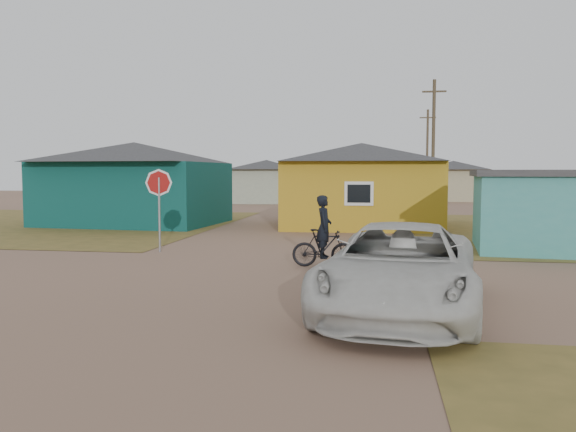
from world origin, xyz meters
name	(u,v)px	position (x,y,z in m)	size (l,w,h in m)	color
ground	(234,281)	(0.00, 0.00, 0.00)	(120.00, 120.00, 0.00)	#87634E
grass_nw	(28,223)	(-14.00, 13.00, 0.01)	(20.00, 18.00, 0.00)	olive
house_teal	(135,182)	(-8.50, 13.50, 2.05)	(8.93, 7.08, 4.00)	#0A3B38
house_yellow	(361,184)	(2.50, 14.00, 2.00)	(7.72, 6.76, 3.90)	#B68B1C
shed_turquoise	(576,211)	(9.50, 6.50, 1.31)	(6.71, 4.93, 2.60)	teal
house_pale_west	(267,181)	(-6.00, 34.00, 1.86)	(7.04, 6.15, 3.60)	#9AA28B
house_beige_east	(453,180)	(10.00, 40.00, 1.86)	(6.95, 6.05, 3.60)	tan
house_pale_north	(216,180)	(-14.00, 46.00, 1.75)	(6.28, 5.81, 3.40)	#9AA28B
utility_pole_near	(433,145)	(6.50, 22.00, 4.14)	(1.40, 0.20, 8.00)	#4D402E
utility_pole_far	(427,154)	(7.50, 38.00, 4.14)	(1.40, 0.20, 8.00)	#4D402E
stop_sign	(159,192)	(-3.54, 4.32, 1.92)	(0.84, 0.27, 2.63)	gray
cyclist	(324,241)	(1.87, 2.30, 0.70)	(1.71, 0.62, 1.92)	black
vehicle	(400,268)	(3.69, -2.28, 0.79)	(2.63, 5.70, 1.58)	silver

